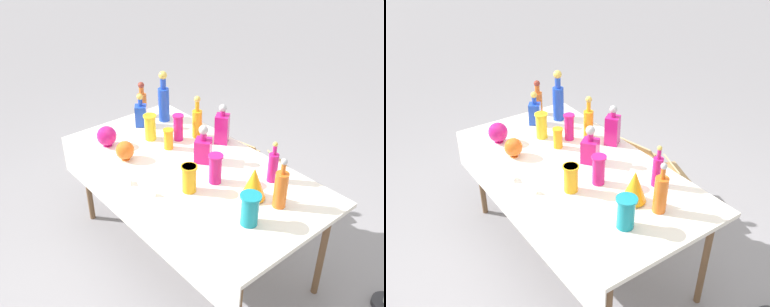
{
  "view_description": "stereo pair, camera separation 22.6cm",
  "coord_description": "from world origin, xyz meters",
  "views": [
    {
      "loc": [
        1.84,
        -1.54,
        2.3
      ],
      "look_at": [
        0.0,
        0.0,
        0.86
      ],
      "focal_mm": 40.0,
      "sensor_mm": 36.0,
      "label": 1
    },
    {
      "loc": [
        1.98,
        -1.36,
        2.3
      ],
      "look_at": [
        0.0,
        0.0,
        0.86
      ],
      "focal_mm": 40.0,
      "sensor_mm": 36.0,
      "label": 2
    }
  ],
  "objects": [
    {
      "name": "price_tag_center",
      "position": [
        0.09,
        -0.39,
        0.78
      ],
      "size": [
        0.06,
        0.02,
        0.04
      ],
      "primitive_type": "cube",
      "rotation": [
        -0.21,
        0.0,
        0.17
      ],
      "color": "white",
      "rests_on": "display_table"
    },
    {
      "name": "slender_vase_2",
      "position": [
        0.2,
        -0.19,
        0.86
      ],
      "size": [
        0.1,
        0.1,
        0.18
      ],
      "color": "orange",
      "rests_on": "display_table"
    },
    {
      "name": "tall_bottle_3",
      "position": [
        -0.86,
        0.19,
        0.88
      ],
      "size": [
        0.07,
        0.07,
        0.29
      ],
      "color": "orange",
      "rests_on": "display_table"
    },
    {
      "name": "fluted_vase_0",
      "position": [
        0.5,
        0.05,
        0.87
      ],
      "size": [
        0.15,
        0.15,
        0.21
      ],
      "color": "orange",
      "rests_on": "display_table"
    },
    {
      "name": "square_decanter_2",
      "position": [
        -0.71,
        0.08,
        0.86
      ],
      "size": [
        0.12,
        0.12,
        0.27
      ],
      "color": "blue",
      "rests_on": "display_table"
    },
    {
      "name": "round_bowl_0",
      "position": [
        -0.61,
        -0.29,
        0.84
      ],
      "size": [
        0.14,
        0.14,
        0.15
      ],
      "color": "#C61972",
      "rests_on": "display_table"
    },
    {
      "name": "square_decanter_1",
      "position": [
        -0.01,
        0.1,
        0.86
      ],
      "size": [
        0.15,
        0.15,
        0.27
      ],
      "color": "#C61972",
      "rests_on": "display_table"
    },
    {
      "name": "cardboard_box_behind_left",
      "position": [
        0.0,
        0.9,
        0.15
      ],
      "size": [
        0.61,
        0.52,
        0.39
      ],
      "color": "tan",
      "rests_on": "ground"
    },
    {
      "name": "cardboard_box_behind_right",
      "position": [
        -0.5,
        0.86,
        0.17
      ],
      "size": [
        0.5,
        0.44,
        0.41
      ],
      "color": "tan",
      "rests_on": "ground"
    },
    {
      "name": "square_decanter_0",
      "position": [
        -0.11,
        0.38,
        0.88
      ],
      "size": [
        0.13,
        0.13,
        0.3
      ],
      "color": "#C61972",
      "rests_on": "display_table"
    },
    {
      "name": "tall_bottle_2",
      "position": [
        0.65,
        0.11,
        0.88
      ],
      "size": [
        0.08,
        0.08,
        0.32
      ],
      "color": "orange",
      "rests_on": "display_table"
    },
    {
      "name": "slender_vase_5",
      "position": [
        0.65,
        -0.13,
        0.86
      ],
      "size": [
        0.12,
        0.12,
        0.19
      ],
      "color": "teal",
      "rests_on": "display_table"
    },
    {
      "name": "slender_vase_4",
      "position": [
        0.23,
        -0.01,
        0.87
      ],
      "size": [
        0.1,
        0.1,
        0.2
      ],
      "color": "#C61972",
      "rests_on": "display_table"
    },
    {
      "name": "display_table",
      "position": [
        0.0,
        -0.03,
        0.7
      ],
      "size": [
        1.86,
        0.97,
        0.76
      ],
      "color": "white",
      "rests_on": "ground"
    },
    {
      "name": "tall_bottle_1",
      "position": [
        -0.3,
        0.3,
        0.89
      ],
      "size": [
        0.07,
        0.07,
        0.33
      ],
      "color": "orange",
      "rests_on": "display_table"
    },
    {
      "name": "round_bowl_1",
      "position": [
        -0.36,
        -0.29,
        0.83
      ],
      "size": [
        0.13,
        0.13,
        0.14
      ],
      "color": "orange",
      "rests_on": "display_table"
    },
    {
      "name": "tall_bottle_4",
      "position": [
        0.45,
        0.28,
        0.87
      ],
      "size": [
        0.06,
        0.06,
        0.28
      ],
      "color": "#C61972",
      "rests_on": "display_table"
    },
    {
      "name": "slender_vase_1",
      "position": [
        -0.49,
        0.01,
        0.86
      ],
      "size": [
        0.1,
        0.1,
        0.19
      ],
      "color": "yellow",
      "rests_on": "display_table"
    },
    {
      "name": "slender_vase_3",
      "position": [
        -0.35,
        0.16,
        0.87
      ],
      "size": [
        0.08,
        0.08,
        0.2
      ],
      "color": "#C61972",
      "rests_on": "display_table"
    },
    {
      "name": "ground_plane",
      "position": [
        0.0,
        0.0,
        0.0
      ],
      "size": [
        40.0,
        40.0,
        0.0
      ],
      "primitive_type": "plane",
      "color": "gray"
    },
    {
      "name": "tall_bottle_0",
      "position": [
        -0.67,
        0.27,
        0.93
      ],
      "size": [
        0.09,
        0.09,
        0.41
      ],
      "color": "blue",
      "rests_on": "display_table"
    },
    {
      "name": "price_tag_left",
      "position": [
        -0.1,
        -0.43,
        0.78
      ],
      "size": [
        0.06,
        0.03,
        0.04
      ],
      "primitive_type": "cube",
      "rotation": [
        -0.21,
        0.0,
        -0.27
      ],
      "color": "white",
      "rests_on": "display_table"
    },
    {
      "name": "slender_vase_0",
      "position": [
        -0.29,
        0.03,
        0.84
      ],
      "size": [
        0.07,
        0.07,
        0.15
      ],
      "color": "orange",
      "rests_on": "display_table"
    }
  ]
}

